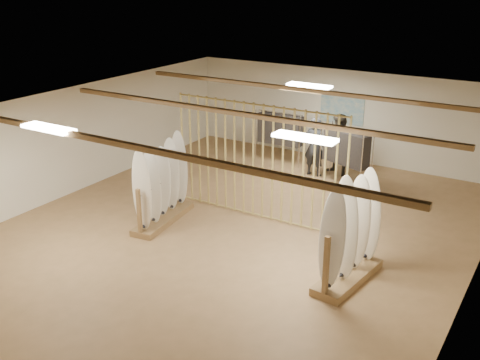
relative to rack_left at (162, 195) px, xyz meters
The scene contains 16 objects.
floor 1.98m from the rack_left, 18.96° to the left, with size 12.00×12.00×0.00m, color #A57C50.
ceiling 2.83m from the rack_left, 18.96° to the left, with size 12.00×12.00×0.00m, color gray.
wall_back 6.87m from the rack_left, 75.08° to the left, with size 12.00×12.00×0.00m, color white.
wall_front 5.72m from the rack_left, 71.94° to the right, with size 12.00×12.00×0.00m, color white.
wall_left 3.38m from the rack_left, 169.44° to the left, with size 12.00×12.00×0.00m, color white.
wall_right 6.83m from the rack_left, ahead, with size 12.00×12.00×0.00m, color white.
ceiling_slats 2.77m from the rack_left, 18.96° to the left, with size 9.50×6.12×0.10m, color olive.
light_panels 2.79m from the rack_left, 18.96° to the left, with size 1.20×0.35×0.06m, color white.
bamboo_partition 2.37m from the rack_left, 38.60° to the left, with size 4.45×0.05×2.78m.
poster 6.88m from the rack_left, 75.04° to the left, with size 1.40×0.03×0.90m, color teal.
rack_left is the anchor object (origin of this frame).
rack_right 4.74m from the rack_left, ahead, with size 0.81×1.90×2.14m.
clothing_rack_a 5.37m from the rack_left, 86.83° to the left, with size 1.50×0.39×1.61m.
clothing_rack_b 5.34m from the rack_left, 59.36° to the left, with size 1.44×0.85×1.61m.
shopper_a 5.10m from the rack_left, 70.57° to the left, with size 0.72×0.49×1.96m, color #25272C.
shopper_b 5.69m from the rack_left, 66.36° to the left, with size 0.98×0.76×2.02m, color #302B25.
Camera 1 is at (6.13, -10.00, 5.62)m, focal length 42.00 mm.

